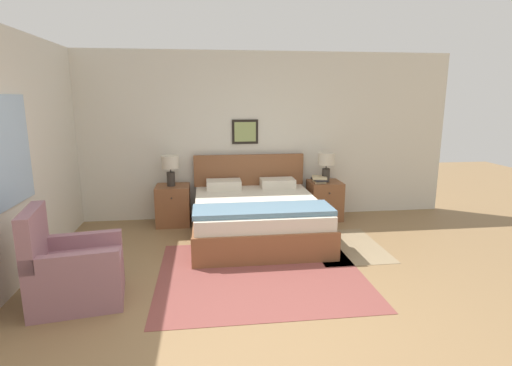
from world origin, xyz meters
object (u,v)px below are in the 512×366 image
(nightstand_near_window, at_px, (173,205))
(table_lamp_by_door, at_px, (326,162))
(bed, at_px, (257,216))
(armchair, at_px, (73,272))
(nightstand_by_door, at_px, (325,200))
(table_lamp_near_window, at_px, (170,165))

(nightstand_near_window, relative_size, table_lamp_by_door, 1.32)
(nightstand_near_window, bearing_deg, bed, -31.30)
(armchair, xyz_separation_m, nightstand_near_window, (0.75, 2.32, -0.01))
(nightstand_near_window, bearing_deg, table_lamp_by_door, -0.33)
(armchair, distance_m, nightstand_near_window, 2.44)
(nightstand_by_door, relative_size, table_lamp_near_window, 1.32)
(bed, height_order, nightstand_near_window, bed)
(nightstand_near_window, height_order, table_lamp_by_door, table_lamp_by_door)
(armchair, bearing_deg, nightstand_by_door, 117.41)
(armchair, bearing_deg, table_lamp_by_door, 117.24)
(nightstand_near_window, height_order, table_lamp_near_window, table_lamp_near_window)
(armchair, height_order, nightstand_by_door, armchair)
(nightstand_by_door, height_order, table_lamp_near_window, table_lamp_near_window)
(table_lamp_near_window, bearing_deg, nightstand_by_door, 0.33)
(bed, height_order, armchair, bed)
(nightstand_near_window, xyz_separation_m, nightstand_by_door, (2.37, 0.00, 0.00))
(nightstand_near_window, relative_size, table_lamp_near_window, 1.32)
(table_lamp_near_window, height_order, table_lamp_by_door, same)
(table_lamp_near_window, bearing_deg, table_lamp_by_door, 0.00)
(armchair, distance_m, nightstand_by_door, 3.89)
(nightstand_by_door, height_order, table_lamp_by_door, table_lamp_by_door)
(table_lamp_by_door, bearing_deg, armchair, -143.61)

